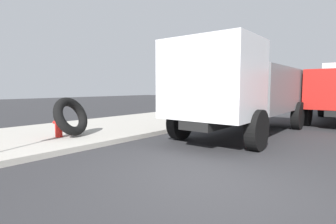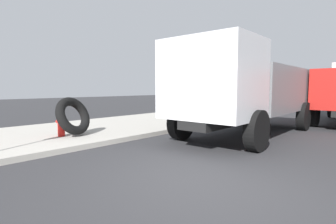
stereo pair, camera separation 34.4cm
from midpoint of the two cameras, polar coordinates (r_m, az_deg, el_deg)
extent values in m
plane|color=#2D2D30|center=(4.71, 8.56, -15.61)|extent=(80.00, 80.00, 0.00)
cube|color=#ADA89E|center=(9.66, -26.83, -4.82)|extent=(36.00, 5.00, 0.15)
cylinder|color=red|center=(8.89, -23.52, -2.72)|extent=(0.21, 0.21, 0.71)
sphere|color=red|center=(8.84, -23.62, -0.06)|extent=(0.24, 0.24, 0.24)
cylinder|color=red|center=(8.71, -22.97, -2.30)|extent=(0.10, 0.17, 0.10)
cylinder|color=red|center=(9.05, -24.09, -2.07)|extent=(0.10, 0.17, 0.10)
cylinder|color=red|center=(8.72, -22.95, -2.85)|extent=(0.11, 0.17, 0.11)
torus|color=black|center=(8.81, -21.20, -0.89)|extent=(1.42, 1.08, 1.26)
cube|color=slate|center=(10.88, 17.74, 4.64)|extent=(4.85, 2.60, 1.60)
cube|color=silver|center=(7.62, 8.20, 6.93)|extent=(2.05, 2.54, 2.20)
cube|color=black|center=(9.91, 15.36, -0.72)|extent=(7.02, 1.05, 0.24)
cylinder|color=black|center=(7.35, 17.34, -3.76)|extent=(1.11, 0.32, 1.10)
cylinder|color=black|center=(8.55, 1.48, -2.28)|extent=(1.11, 0.32, 1.10)
cylinder|color=black|center=(11.73, 25.39, -0.73)|extent=(1.11, 0.32, 1.10)
cylinder|color=black|center=(12.52, 14.17, -0.03)|extent=(1.11, 0.32, 1.10)
cylinder|color=black|center=(17.63, 29.75, 0.93)|extent=(1.11, 0.34, 1.10)
cylinder|color=black|center=(13.10, 27.03, -0.22)|extent=(1.11, 0.34, 1.10)
camera|label=1|loc=(0.17, -91.27, -0.12)|focal=28.33mm
camera|label=2|loc=(0.17, 88.73, 0.12)|focal=28.33mm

